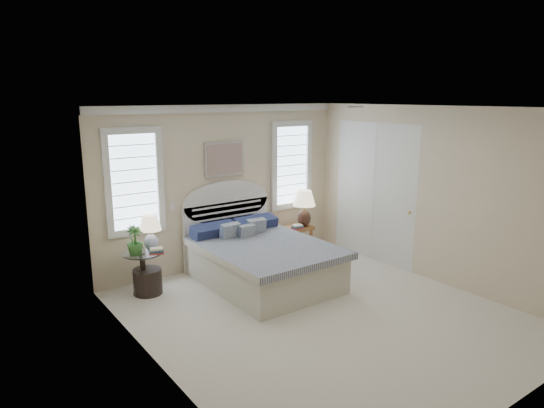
{
  "coord_description": "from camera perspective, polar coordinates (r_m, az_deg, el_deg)",
  "views": [
    {
      "loc": [
        -4.02,
        -4.44,
        2.84
      ],
      "look_at": [
        -0.1,
        1.0,
        1.34
      ],
      "focal_mm": 32.0,
      "sensor_mm": 36.0,
      "label": 1
    }
  ],
  "objects": [
    {
      "name": "lamp_right",
      "position": [
        8.71,
        3.81,
        -0.05
      ],
      "size": [
        0.46,
        0.46,
        0.66
      ],
      "rotation": [
        0.0,
        0.0,
        0.13
      ],
      "color": "black",
      "rests_on": "nightstand_right"
    },
    {
      "name": "bed",
      "position": [
        7.55,
        -1.45,
        -6.34
      ],
      "size": [
        1.72,
        2.28,
        1.47
      ],
      "color": "beige",
      "rests_on": "floor"
    },
    {
      "name": "lamp_left",
      "position": [
        7.25,
        -14.12,
        -2.87
      ],
      "size": [
        0.36,
        0.36,
        0.53
      ],
      "rotation": [
        0.0,
        0.0,
        -0.11
      ],
      "color": "silver",
      "rests_on": "side_table_left"
    },
    {
      "name": "wall_right",
      "position": [
        7.83,
        18.52,
        1.0
      ],
      "size": [
        0.02,
        5.0,
        2.7
      ],
      "primitive_type": "cube",
      "color": "beige",
      "rests_on": "floor"
    },
    {
      "name": "window_left",
      "position": [
        7.46,
        -15.94,
        2.56
      ],
      "size": [
        0.9,
        0.06,
        1.6
      ],
      "primitive_type": "cube",
      "color": "#C4E0F8",
      "rests_on": "wall_back"
    },
    {
      "name": "floor_pot",
      "position": [
        7.39,
        -14.41,
        -8.81
      ],
      "size": [
        0.54,
        0.54,
        0.38
      ],
      "primitive_type": "cylinder",
      "rotation": [
        0.0,
        0.0,
        -0.38
      ],
      "color": "black",
      "rests_on": "floor"
    },
    {
      "name": "books_left",
      "position": [
        7.16,
        -13.43,
        -5.39
      ],
      "size": [
        0.24,
        0.21,
        0.08
      ],
      "rotation": [
        0.0,
        0.0,
        -0.41
      ],
      "color": "#A13328",
      "rests_on": "side_table_left"
    },
    {
      "name": "floor",
      "position": [
        6.63,
        5.88,
        -12.79
      ],
      "size": [
        4.5,
        5.0,
        0.01
      ],
      "primitive_type": "cube",
      "color": "beige",
      "rests_on": "ground"
    },
    {
      "name": "potted_plant",
      "position": [
        7.13,
        -15.85,
        -4.16
      ],
      "size": [
        0.29,
        0.29,
        0.42
      ],
      "primitive_type": "imported",
      "rotation": [
        0.0,
        0.0,
        0.25
      ],
      "color": "#306829",
      "rests_on": "side_table_left"
    },
    {
      "name": "ceiling",
      "position": [
        6.0,
        6.47,
        11.21
      ],
      "size": [
        4.5,
        5.0,
        0.01
      ],
      "primitive_type": "cube",
      "color": "silver",
      "rests_on": "wall_back"
    },
    {
      "name": "wall_back",
      "position": [
        8.16,
        -5.63,
        2.05
      ],
      "size": [
        4.5,
        0.02,
        2.7
      ],
      "primitive_type": "cube",
      "color": "beige",
      "rests_on": "floor"
    },
    {
      "name": "window_right",
      "position": [
        8.88,
        2.24,
        4.59
      ],
      "size": [
        0.9,
        0.06,
        1.6
      ],
      "primitive_type": "cube",
      "color": "#C4E0F8",
      "rests_on": "wall_back"
    },
    {
      "name": "switch_plate",
      "position": [
        7.77,
        -11.6,
        -0.21
      ],
      "size": [
        0.08,
        0.01,
        0.12
      ],
      "primitive_type": "cube",
      "color": "silver",
      "rests_on": "wall_back"
    },
    {
      "name": "nightstand_right",
      "position": [
        8.82,
        2.99,
        -3.54
      ],
      "size": [
        0.5,
        0.4,
        0.53
      ],
      "color": "#9A5F32",
      "rests_on": "floor"
    },
    {
      "name": "painting",
      "position": [
        8.06,
        -5.56,
        5.29
      ],
      "size": [
        0.74,
        0.04,
        0.58
      ],
      "primitive_type": "cube",
      "color": "silver",
      "rests_on": "wall_back"
    },
    {
      "name": "wall_left",
      "position": [
        5.01,
        -13.45,
        -5.04
      ],
      "size": [
        0.02,
        5.0,
        2.7
      ],
      "primitive_type": "cube",
      "color": "beige",
      "rests_on": "floor"
    },
    {
      "name": "closet_door",
      "position": [
        8.58,
        11.9,
        1.34
      ],
      "size": [
        0.02,
        1.8,
        2.4
      ],
      "primitive_type": "cube",
      "color": "silver",
      "rests_on": "floor"
    },
    {
      "name": "side_table_left",
      "position": [
        7.34,
        -14.93,
        -7.36
      ],
      "size": [
        0.56,
        0.56,
        0.63
      ],
      "color": "black",
      "rests_on": "floor"
    },
    {
      "name": "books_right",
      "position": [
        8.61,
        3.02,
        -2.71
      ],
      "size": [
        0.2,
        0.15,
        0.08
      ],
      "rotation": [
        0.0,
        0.0,
        -0.07
      ],
      "color": "#A13328",
      "rests_on": "nightstand_right"
    },
    {
      "name": "crown_molding",
      "position": [
        7.99,
        -5.68,
        11.13
      ],
      "size": [
        4.5,
        0.08,
        0.12
      ],
      "primitive_type": "cube",
      "color": "silver",
      "rests_on": "wall_back"
    },
    {
      "name": "hvac_vent",
      "position": [
        7.4,
        9.25,
        11.23
      ],
      "size": [
        0.3,
        0.2,
        0.02
      ],
      "primitive_type": "cube",
      "color": "#B2B2B2",
      "rests_on": "ceiling"
    }
  ]
}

